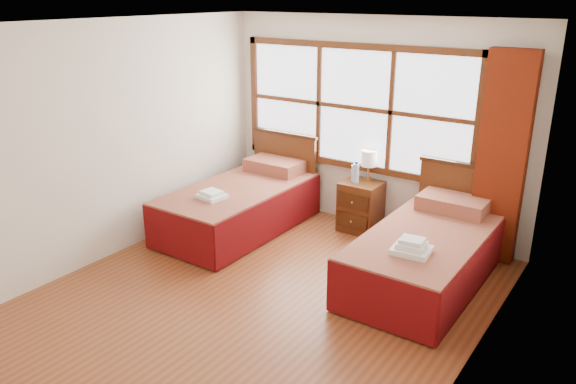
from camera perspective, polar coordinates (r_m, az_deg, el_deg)
The scene contains 15 objects.
floor at distance 5.68m, azimuth -2.40°, elevation -10.43°, with size 4.50×4.50×0.00m, color brown.
ceiling at distance 4.92m, azimuth -2.85°, elevation 16.75°, with size 4.50×4.50×0.00m, color white.
wall_back at distance 7.02m, azimuth 8.61°, elevation 6.71°, with size 4.00×4.00×0.00m, color silver.
wall_left at distance 6.52m, azimuth -16.84°, elevation 5.09°, with size 4.50×4.50×0.00m, color silver.
wall_right at distance 4.32m, azimuth 19.11°, elevation -2.50°, with size 4.50×4.50×0.00m, color silver.
window at distance 7.05m, azimuth 6.72°, elevation 8.53°, with size 3.16×0.06×1.56m.
curtain at distance 6.40m, azimuth 20.91°, elevation 3.15°, with size 0.50×0.16×2.30m, color maroon.
bed_left at distance 7.09m, azimuth -4.70°, elevation -1.22°, with size 1.10×2.12×1.07m.
bed_right at distance 5.97m, azimuth 13.96°, elevation -6.01°, with size 1.08×2.10×1.05m.
nightstand at distance 7.08m, azimuth 7.38°, elevation -1.46°, with size 0.47×0.47×0.63m.
towels_left at distance 6.61m, azimuth -7.75°, elevation -0.32°, with size 0.33×0.30×0.09m.
towels_right at distance 5.35m, azimuth 12.45°, elevation -5.50°, with size 0.37×0.33×0.14m.
lamp at distance 6.99m, azimuth 8.22°, elevation 3.33°, with size 0.20×0.20×0.38m.
bottle_near at distance 6.98m, azimuth 6.69°, elevation 1.93°, with size 0.06×0.06×0.23m.
bottle_far at distance 6.93m, azimuth 6.93°, elevation 1.92°, with size 0.07×0.07×0.27m.
Camera 1 is at (2.98, -3.91, 2.85)m, focal length 35.00 mm.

